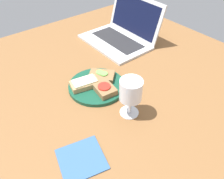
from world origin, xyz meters
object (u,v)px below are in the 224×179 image
at_px(plate, 97,86).
at_px(sandwich_with_cucumber, 101,76).
at_px(sandwich_with_cheese, 85,83).
at_px(laptop, 122,32).
at_px(sandwich_with_tomato, 104,88).
at_px(napkin, 82,159).
at_px(wine_glass, 131,91).

bearing_deg(plate, sandwich_with_cucumber, 121.20).
height_order(sandwich_with_cheese, laptop, laptop).
bearing_deg(sandwich_with_cheese, sandwich_with_tomato, 31.02).
bearing_deg(plate, sandwich_with_cheese, -118.69).
xyz_separation_m(sandwich_with_cucumber, napkin, (0.26, -0.27, -0.02)).
xyz_separation_m(plate, wine_glass, (0.19, 0.01, 0.10)).
xyz_separation_m(sandwich_with_tomato, laptop, (-0.28, 0.34, 0.02)).
xyz_separation_m(sandwich_with_tomato, wine_glass, (0.14, 0.01, 0.08)).
xyz_separation_m(wine_glass, laptop, (-0.42, 0.33, -0.06)).
relative_size(sandwich_with_cucumber, sandwich_with_tomato, 1.19).
bearing_deg(sandwich_with_tomato, sandwich_with_cucumber, 151.13).
xyz_separation_m(sandwich_with_cucumber, laptop, (-0.21, 0.30, 0.02)).
height_order(sandwich_with_tomato, napkin, sandwich_with_tomato).
height_order(sandwich_with_tomato, laptop, laptop).
height_order(plate, sandwich_with_tomato, sandwich_with_tomato).
height_order(sandwich_with_cheese, sandwich_with_tomato, sandwich_with_tomato).
bearing_deg(napkin, plate, 136.17).
bearing_deg(sandwich_with_cucumber, wine_glass, -8.83).
height_order(sandwich_with_cheese, napkin, sandwich_with_cheese).
distance_m(sandwich_with_tomato, wine_glass, 0.16).
distance_m(plate, laptop, 0.42).
bearing_deg(sandwich_with_tomato, sandwich_with_cheese, -148.98).
bearing_deg(wine_glass, laptop, 141.92).
bearing_deg(sandwich_with_cheese, wine_glass, 13.57).
bearing_deg(sandwich_with_tomato, napkin, -50.45).
bearing_deg(sandwich_with_cucumber, laptop, 125.25).
bearing_deg(sandwich_with_tomato, laptop, 130.01).
height_order(sandwich_with_cucumber, sandwich_with_cheese, sandwich_with_cheese).
height_order(laptop, napkin, laptop).
bearing_deg(napkin, sandwich_with_cucumber, 134.26).
distance_m(plate, sandwich_with_cucumber, 0.05).
relative_size(sandwich_with_cheese, wine_glass, 0.83).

